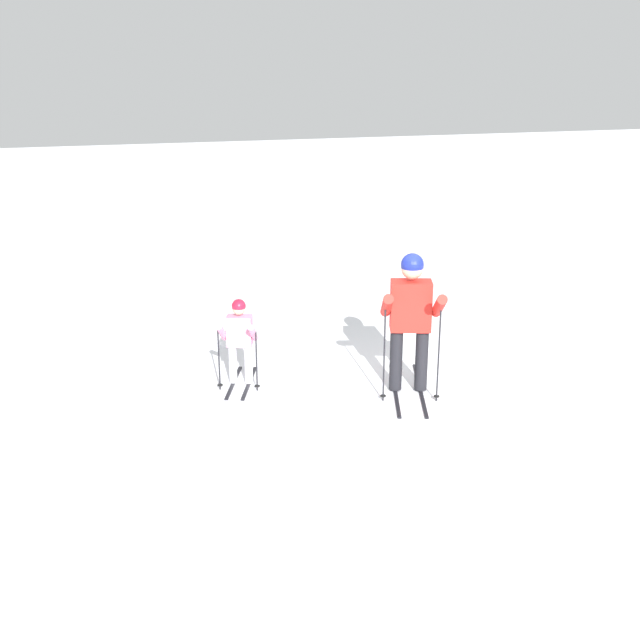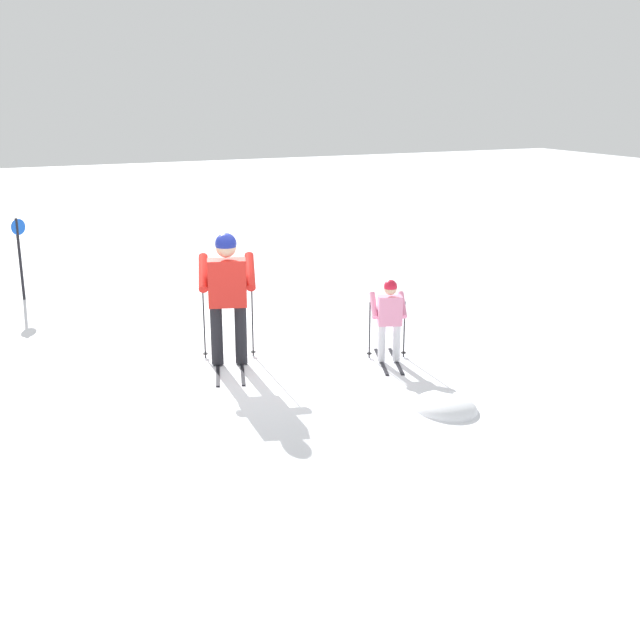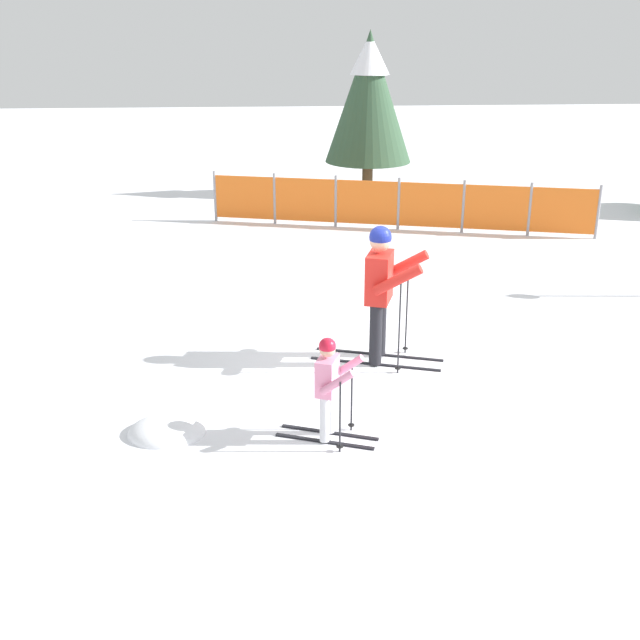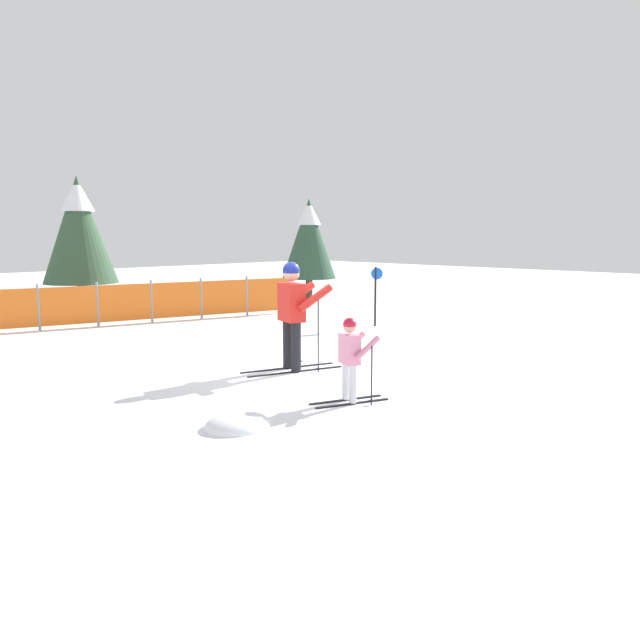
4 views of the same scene
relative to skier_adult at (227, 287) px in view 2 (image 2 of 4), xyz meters
The scene contains 5 objects.
ground_plane 1.07m from the skier_adult, 16.74° to the left, with size 60.00×60.00×0.00m, color white.
skier_adult is the anchor object (origin of this frame).
skier_child 2.18m from the skier_adult, 112.21° to the right, with size 1.09×0.64×1.14m.
trail_marker 5.23m from the skier_adult, 24.72° to the left, with size 0.17×0.24×1.43m.
snow_mound 3.26m from the skier_adult, 145.10° to the right, with size 0.83×0.71×0.33m, color white.
Camera 2 is at (-9.83, 3.09, 3.56)m, focal length 45.00 mm.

